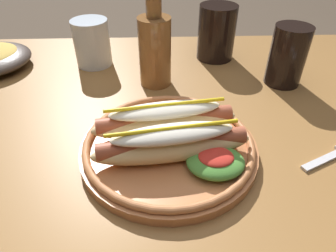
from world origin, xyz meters
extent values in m
cube|color=olive|center=(0.00, 0.00, 0.72)|extent=(1.30, 0.87, 0.04)
cylinder|color=olive|center=(0.56, 0.35, 0.35)|extent=(0.06, 0.06, 0.70)
cylinder|color=#B77042|center=(0.07, -0.06, 0.75)|extent=(0.28, 0.28, 0.02)
torus|color=#B77042|center=(0.07, -0.06, 0.76)|extent=(0.27, 0.27, 0.01)
ellipsoid|color=#E0C184|center=(0.07, -0.09, 0.78)|extent=(0.24, 0.08, 0.04)
cylinder|color=#9E4C33|center=(0.07, -0.09, 0.78)|extent=(0.22, 0.06, 0.03)
ellipsoid|color=silver|center=(0.07, -0.09, 0.80)|extent=(0.18, 0.07, 0.02)
cylinder|color=yellow|center=(0.07, -0.09, 0.81)|extent=(0.19, 0.03, 0.01)
ellipsoid|color=#E0C184|center=(0.06, -0.03, 0.78)|extent=(0.24, 0.08, 0.04)
cylinder|color=#9E4C33|center=(0.06, -0.03, 0.78)|extent=(0.22, 0.06, 0.03)
ellipsoid|color=silver|center=(0.06, -0.03, 0.80)|extent=(0.18, 0.07, 0.02)
cylinder|color=yellow|center=(0.06, -0.03, 0.81)|extent=(0.19, 0.03, 0.01)
ellipsoid|color=#4C8C38|center=(0.13, -0.12, 0.77)|extent=(0.08, 0.07, 0.02)
ellipsoid|color=red|center=(0.13, -0.12, 0.78)|extent=(0.05, 0.04, 0.01)
cube|color=silver|center=(0.31, -0.10, 0.74)|extent=(0.08, 0.05, 0.00)
cylinder|color=black|center=(0.20, 0.29, 0.80)|extent=(0.09, 0.09, 0.13)
cylinder|color=silver|center=(-0.10, 0.26, 0.79)|extent=(0.08, 0.08, 0.11)
cylinder|color=black|center=(0.33, 0.16, 0.80)|extent=(0.08, 0.08, 0.13)
cylinder|color=brown|center=(0.05, 0.16, 0.81)|extent=(0.07, 0.07, 0.14)
camera|label=1|loc=(0.05, -0.43, 1.07)|focal=32.06mm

